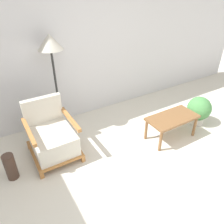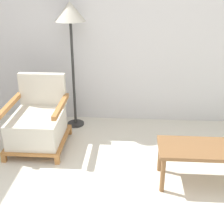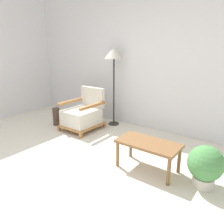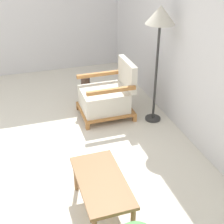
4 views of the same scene
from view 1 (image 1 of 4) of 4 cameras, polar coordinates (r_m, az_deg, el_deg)
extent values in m
plane|color=silver|center=(2.76, 15.74, -23.28)|extent=(14.00, 14.00, 0.00)
cube|color=silver|center=(3.74, -9.13, 17.85)|extent=(8.00, 0.06, 2.70)
cube|color=#B2753D|center=(3.06, -17.87, -15.42)|extent=(0.05, 0.05, 0.09)
cube|color=#B2753D|center=(3.16, -7.57, -12.01)|extent=(0.05, 0.05, 0.09)
cube|color=#B2753D|center=(3.57, -20.80, -8.23)|extent=(0.05, 0.05, 0.09)
cube|color=#B2753D|center=(3.66, -12.00, -5.57)|extent=(0.05, 0.05, 0.09)
cube|color=#B2753D|center=(3.31, -14.76, -9.31)|extent=(0.63, 0.73, 0.03)
cube|color=silver|center=(3.19, -15.03, -7.34)|extent=(0.55, 0.63, 0.29)
cube|color=silver|center=(3.29, -17.68, 0.59)|extent=(0.55, 0.08, 0.39)
cube|color=#B2753D|center=(3.02, -20.97, -4.76)|extent=(0.05, 0.67, 0.05)
cube|color=#B2753D|center=(3.12, -10.85, -1.78)|extent=(0.05, 0.67, 0.05)
cylinder|color=#2D2D2D|center=(3.89, -12.90, -3.73)|extent=(0.22, 0.22, 0.03)
cylinder|color=#2D2D2D|center=(3.56, -14.17, 5.18)|extent=(0.03, 0.03, 1.32)
cone|color=beige|center=(3.30, -15.96, 17.26)|extent=(0.37, 0.37, 0.22)
cube|color=brown|center=(3.50, 15.51, -1.46)|extent=(0.80, 0.41, 0.04)
cylinder|color=brown|center=(3.30, 12.56, -7.45)|extent=(0.04, 0.04, 0.35)
cylinder|color=brown|center=(3.76, 20.79, -3.54)|extent=(0.04, 0.04, 0.35)
cylinder|color=brown|center=(3.49, 8.91, -4.57)|extent=(0.04, 0.04, 0.35)
cylinder|color=brown|center=(3.93, 17.17, -1.21)|extent=(0.04, 0.04, 0.35)
cylinder|color=#473328|center=(3.11, -24.99, -12.84)|extent=(0.14, 0.14, 0.37)
cylinder|color=beige|center=(4.16, 21.19, -1.90)|extent=(0.25, 0.25, 0.13)
sphere|color=#4C8E4C|center=(4.05, 21.82, 0.90)|extent=(0.41, 0.41, 0.41)
camera|label=2|loc=(1.74, 75.63, -4.36)|focal=50.00mm
camera|label=3|loc=(3.51, 63.66, 3.11)|focal=35.00mm
camera|label=4|loc=(4.51, 46.11, 24.19)|focal=50.00mm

